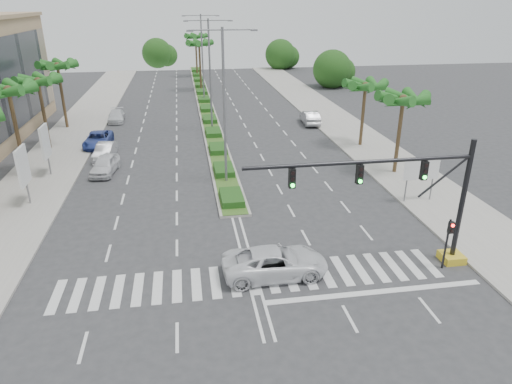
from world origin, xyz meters
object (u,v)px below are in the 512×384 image
car_parked_c (98,139)px  car_right (310,117)px  car_crossing (275,262)px  car_parked_a (105,165)px  car_parked_b (105,151)px  car_parked_d (116,116)px

car_parked_c → car_right: (23.60, 5.40, 0.07)m
car_crossing → car_parked_a: bearing=31.5°
car_parked_c → car_parked_a: bearing=-76.1°
car_parked_b → car_crossing: size_ratio=0.75×
car_parked_a → car_parked_b: (-0.56, 4.18, -0.05)m
car_parked_d → car_right: car_right is taller
car_parked_b → car_parked_d: bearing=98.6°
car_right → car_parked_b: bearing=26.4°
car_parked_b → car_parked_d: size_ratio=0.94×
car_parked_a → car_crossing: 21.04m
car_parked_b → car_parked_c: (-1.23, 3.96, 0.02)m
car_parked_b → car_right: (22.37, 9.36, 0.09)m
car_parked_b → car_crossing: (11.83, -21.94, 0.09)m
car_crossing → car_right: bearing=-19.6°
car_crossing → car_parked_d: bearing=18.0°
car_parked_a → car_parked_c: car_parked_a is taller
car_parked_b → car_right: size_ratio=0.88×
car_parked_a → car_right: bearing=39.7°
car_parked_c → car_crossing: (13.06, -25.90, 0.06)m
car_parked_d → car_right: 23.57m
car_crossing → car_parked_b: bearing=27.4°
car_parked_d → car_crossing: bearing=-73.7°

